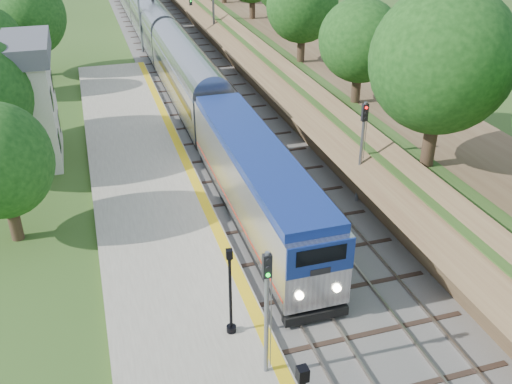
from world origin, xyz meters
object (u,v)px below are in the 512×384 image
object	(u,v)px
lamppost_far	(230,297)
signal_farside	(362,143)
signal_gantry	(176,5)
train	(153,28)
signal_platform	(267,301)

from	to	relation	value
lamppost_far	signal_farside	world-z (taller)	signal_farside
signal_gantry	train	size ratio (longest dim) A/B	0.09
signal_gantry	signal_platform	size ratio (longest dim) A/B	1.58
signal_gantry	signal_platform	bearing A→B (deg)	-96.40
lamppost_far	signal_gantry	bearing A→B (deg)	82.41
lamppost_far	signal_platform	xyz separation A→B (m)	(0.69, -2.40, 1.49)
train	signal_platform	size ratio (longest dim) A/B	18.21
lamppost_far	signal_farside	size ratio (longest dim) A/B	0.66
signal_farside	train	bearing A→B (deg)	99.20
signal_platform	signal_farside	bearing A→B (deg)	50.75
signal_gantry	lamppost_far	distance (m)	45.97
signal_gantry	train	distance (m)	3.91
lamppost_far	signal_farside	xyz separation A→B (m)	(9.79, 8.74, 1.62)
train	signal_platform	bearing A→B (deg)	-93.36
lamppost_far	signal_farside	distance (m)	13.22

